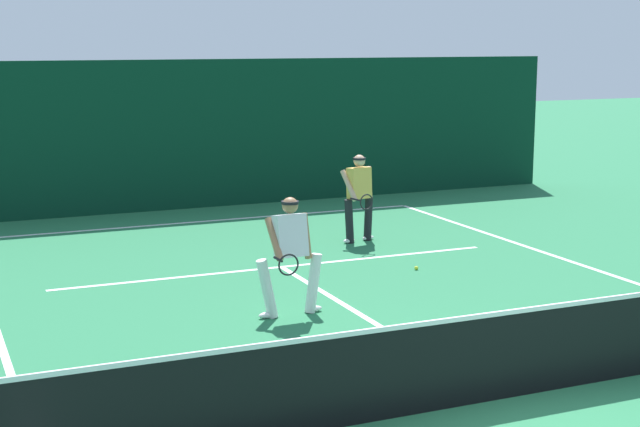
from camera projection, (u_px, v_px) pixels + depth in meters
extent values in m
plane|color=#277146|center=(500.00, 399.00, 10.12)|extent=(80.00, 80.00, 0.00)
cube|color=white|center=(206.00, 221.00, 19.93)|extent=(9.42, 0.10, 0.01)
cube|color=white|center=(281.00, 267.00, 15.95)|extent=(7.68, 0.10, 0.01)
cube|color=white|center=(367.00, 319.00, 13.01)|extent=(0.10, 6.40, 0.01)
cube|color=black|center=(502.00, 357.00, 10.04)|extent=(10.15, 0.02, 0.93)
cube|color=white|center=(503.00, 313.00, 9.95)|extent=(10.15, 0.03, 0.05)
cylinder|color=silver|center=(313.00, 283.00, 13.26)|extent=(0.26, 0.16, 0.85)
cylinder|color=silver|center=(267.00, 289.00, 12.96)|extent=(0.32, 0.16, 0.85)
ellipsoid|color=white|center=(313.00, 309.00, 13.33)|extent=(0.26, 0.12, 0.09)
ellipsoid|color=white|center=(267.00, 315.00, 13.03)|extent=(0.26, 0.12, 0.09)
cube|color=silver|center=(290.00, 236.00, 12.98)|extent=(0.44, 0.34, 0.62)
cylinder|color=#9E704C|center=(306.00, 236.00, 13.09)|extent=(0.17, 0.11, 0.65)
cylinder|color=#9E704C|center=(274.00, 239.00, 12.88)|extent=(0.12, 0.49, 0.55)
sphere|color=#9E704C|center=(290.00, 205.00, 12.90)|extent=(0.22, 0.22, 0.22)
cylinder|color=black|center=(290.00, 202.00, 12.90)|extent=(0.25, 0.25, 0.04)
cylinder|color=black|center=(278.00, 259.00, 12.68)|extent=(0.04, 0.26, 0.03)
torus|color=black|center=(288.00, 265.00, 12.38)|extent=(0.29, 0.04, 0.29)
cylinder|color=black|center=(368.00, 219.00, 17.99)|extent=(0.21, 0.18, 0.83)
cylinder|color=black|center=(349.00, 221.00, 17.73)|extent=(0.23, 0.19, 0.84)
ellipsoid|color=white|center=(368.00, 238.00, 18.06)|extent=(0.28, 0.16, 0.09)
ellipsoid|color=white|center=(349.00, 241.00, 17.80)|extent=(0.28, 0.16, 0.09)
cube|color=#E5B24C|center=(359.00, 183.00, 17.73)|extent=(0.47, 0.34, 0.59)
cylinder|color=tan|center=(369.00, 183.00, 17.88)|extent=(0.17, 0.13, 0.64)
cylinder|color=tan|center=(349.00, 185.00, 17.60)|extent=(0.20, 0.48, 0.56)
sphere|color=tan|center=(359.00, 161.00, 17.66)|extent=(0.22, 0.22, 0.22)
cylinder|color=black|center=(359.00, 159.00, 17.65)|extent=(0.28, 0.28, 0.04)
cylinder|color=black|center=(355.00, 199.00, 17.42)|extent=(0.09, 0.26, 0.03)
torus|color=black|center=(366.00, 202.00, 17.14)|extent=(0.29, 0.08, 0.29)
sphere|color=#D1E033|center=(416.00, 268.00, 15.74)|extent=(0.07, 0.07, 0.07)
cube|color=#083020|center=(182.00, 135.00, 21.13)|extent=(18.86, 0.12, 3.32)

